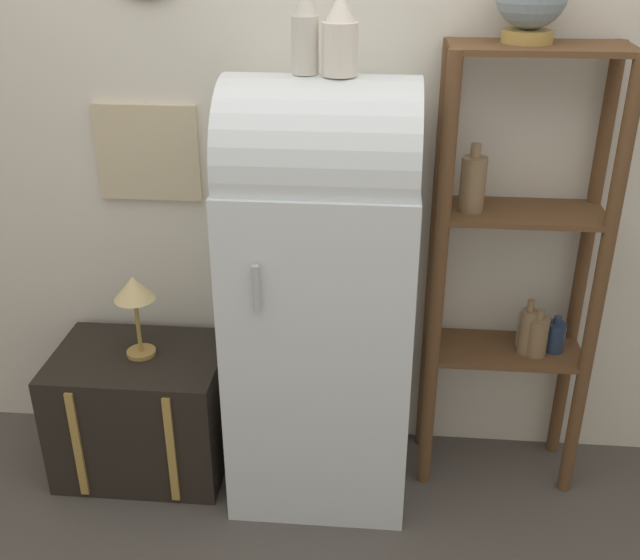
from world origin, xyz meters
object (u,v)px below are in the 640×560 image
Objects in this scene: vase_left at (305,33)px; refrigerator at (321,291)px; desk_lamp at (134,294)px; vase_center at (340,38)px; suitcase_trunk at (143,410)px.

refrigerator is at bearing -10.70° from vase_left.
vase_left is 0.81× the size of desk_lamp.
vase_center is 0.74× the size of desk_lamp.
suitcase_trunk is 2.68× the size of vase_center.
desk_lamp is at bearing 177.71° from vase_center.
refrigerator is 0.69m from desk_lamp.
refrigerator is 0.87m from vase_center.
vase_center is (0.11, -0.02, -0.01)m from vase_left.
vase_center is 1.19m from desk_lamp.
vase_center is at bearing -7.52° from refrigerator.
refrigerator is 5.94× the size of vase_left.
refrigerator is at bearing 172.48° from vase_center.
vase_center is at bearing -1.59° from suitcase_trunk.
desk_lamp is at bearing 178.87° from vase_left.
suitcase_trunk is at bearing -154.77° from desk_lamp.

